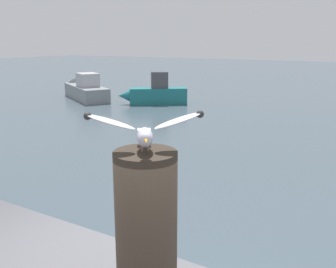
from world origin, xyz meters
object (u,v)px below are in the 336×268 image
seagull (145,131)px  boat_grey (83,90)px  mooring_post (146,231)px  boat_teal (153,94)px

seagull → boat_grey: (-13.81, 14.12, -2.19)m
mooring_post → boat_grey: (-13.81, 14.11, -1.58)m
boat_teal → boat_grey: size_ratio=0.65×
seagull → boat_teal: (-9.28, 14.33, -2.13)m
boat_teal → boat_grey: bearing=-177.2°
boat_grey → seagull: bearing=-45.6°
seagull → boat_grey: 19.87m
seagull → boat_grey: size_ratio=0.12×
mooring_post → boat_teal: size_ratio=0.30×
boat_grey → boat_teal: bearing=2.8°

